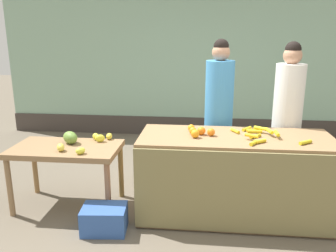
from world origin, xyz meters
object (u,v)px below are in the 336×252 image
at_px(vendor_woman_white_shirt, 287,120).
at_px(produce_crate, 104,219).
at_px(vendor_woman_blue_shirt, 218,117).
at_px(produce_sack, 151,165).

xyz_separation_m(vendor_woman_white_shirt, produce_crate, (-1.95, -1.08, -0.81)).
bearing_deg(vendor_woman_blue_shirt, produce_crate, -135.54).
bearing_deg(vendor_woman_white_shirt, produce_crate, -151.00).
xyz_separation_m(vendor_woman_blue_shirt, produce_crate, (-1.15, -1.13, -0.82)).
relative_size(vendor_woman_blue_shirt, vendor_woman_white_shirt, 1.01).
xyz_separation_m(produce_crate, produce_sack, (0.29, 1.24, 0.10)).
bearing_deg(produce_crate, produce_sack, 76.70).
bearing_deg(produce_sack, vendor_woman_white_shirt, -5.31).
relative_size(vendor_woman_white_shirt, produce_crate, 4.21).
xyz_separation_m(vendor_woman_blue_shirt, produce_sack, (-0.86, 0.11, -0.72)).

